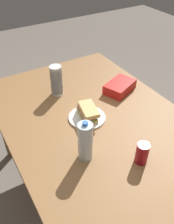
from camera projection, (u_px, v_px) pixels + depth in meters
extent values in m
plane|color=#70665B|center=(92.00, 188.00, 2.05)|extent=(8.00, 8.00, 0.00)
cube|color=olive|center=(94.00, 120.00, 1.58)|extent=(1.58, 1.10, 0.04)
cylinder|color=brown|center=(4.00, 126.00, 2.11)|extent=(0.07, 0.07, 0.73)
cylinder|color=brown|center=(95.00, 94.00, 2.49)|extent=(0.07, 0.07, 0.73)
cylinder|color=white|center=(87.00, 117.00, 1.56)|extent=(0.24, 0.24, 0.01)
cube|color=#DBB26B|center=(87.00, 115.00, 1.55)|extent=(0.19, 0.12, 0.02)
cube|color=#599E3F|center=(87.00, 113.00, 1.54)|extent=(0.18, 0.12, 0.01)
cube|color=#C6727A|center=(87.00, 111.00, 1.53)|extent=(0.17, 0.11, 0.02)
cube|color=yellow|center=(87.00, 110.00, 1.52)|extent=(0.16, 0.11, 0.01)
cube|color=#DBB26B|center=(89.00, 109.00, 1.50)|extent=(0.19, 0.12, 0.02)
cylinder|color=maroon|center=(142.00, 153.00, 1.25)|extent=(0.07, 0.07, 0.12)
cube|color=red|center=(120.00, 87.00, 1.79)|extent=(0.23, 0.27, 0.07)
cylinder|color=silver|center=(57.00, 88.00, 1.75)|extent=(0.08, 0.08, 0.09)
cylinder|color=silver|center=(57.00, 86.00, 1.74)|extent=(0.08, 0.08, 0.09)
cylinder|color=silver|center=(57.00, 84.00, 1.73)|extent=(0.08, 0.08, 0.09)
cylinder|color=silver|center=(57.00, 82.00, 1.72)|extent=(0.08, 0.08, 0.09)
cylinder|color=silver|center=(56.00, 79.00, 1.71)|extent=(0.08, 0.08, 0.09)
cylinder|color=silver|center=(56.00, 77.00, 1.69)|extent=(0.08, 0.08, 0.09)
cylinder|color=silver|center=(56.00, 75.00, 1.68)|extent=(0.08, 0.08, 0.09)
cylinder|color=silver|center=(56.00, 73.00, 1.67)|extent=(0.08, 0.08, 0.09)
cylinder|color=silver|center=(85.00, 142.00, 1.24)|extent=(0.08, 0.08, 0.23)
cylinder|color=blue|center=(85.00, 124.00, 1.17)|extent=(0.03, 0.03, 0.02)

